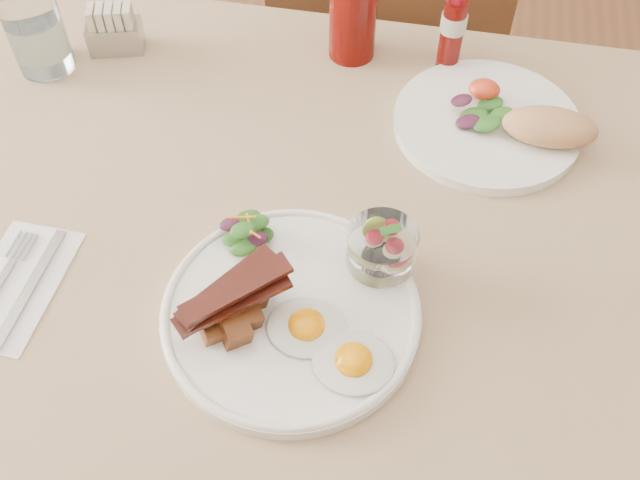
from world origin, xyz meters
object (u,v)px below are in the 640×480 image
(hot_sauce_bottle, at_px, (452,32))
(fruit_cup, at_px, (382,248))
(second_plate, at_px, (502,123))
(chair_far, at_px, (388,51))
(sugar_caddy, at_px, (114,31))
(main_plate, at_px, (291,313))
(table, at_px, (325,283))
(water_glass, at_px, (36,31))

(hot_sauce_bottle, bearing_deg, fruit_cup, -96.22)
(second_plate, bearing_deg, chair_far, 113.80)
(second_plate, distance_m, sugar_caddy, 0.57)
(hot_sauce_bottle, relative_size, sugar_caddy, 1.47)
(main_plate, relative_size, second_plate, 1.06)
(table, xyz_separation_m, sugar_caddy, (-0.37, 0.29, 0.12))
(fruit_cup, xyz_separation_m, water_glass, (-0.53, 0.28, 0.00))
(chair_far, bearing_deg, water_glass, -136.91)
(main_plate, distance_m, fruit_cup, 0.12)
(chair_far, height_order, water_glass, chair_far)
(chair_far, height_order, hot_sauce_bottle, chair_far)
(second_plate, distance_m, water_glass, 0.65)
(table, height_order, main_plate, main_plate)
(table, xyz_separation_m, chair_far, (0.00, 0.66, -0.14))
(hot_sauce_bottle, height_order, water_glass, water_glass)
(chair_far, height_order, second_plate, chair_far)
(water_glass, bearing_deg, table, -27.50)
(water_glass, bearing_deg, hot_sauce_bottle, 10.82)
(fruit_cup, height_order, second_plate, fruit_cup)
(main_plate, bearing_deg, fruit_cup, 38.46)
(table, bearing_deg, main_plate, -98.43)
(fruit_cup, relative_size, second_plate, 0.29)
(sugar_caddy, bearing_deg, hot_sauce_bottle, -10.09)
(table, xyz_separation_m, water_glass, (-0.46, 0.24, 0.15))
(main_plate, height_order, water_glass, water_glass)
(table, relative_size, fruit_cup, 17.11)
(fruit_cup, height_order, hot_sauce_bottle, hot_sauce_bottle)
(table, height_order, sugar_caddy, sugar_caddy)
(table, relative_size, water_glass, 9.89)
(fruit_cup, distance_m, second_plate, 0.30)
(table, distance_m, second_plate, 0.31)
(water_glass, bearing_deg, second_plate, -1.06)
(hot_sauce_bottle, bearing_deg, second_plate, -55.83)
(second_plate, height_order, water_glass, water_glass)
(chair_far, bearing_deg, sugar_caddy, -135.01)
(chair_far, bearing_deg, hot_sauce_bottle, -70.66)
(main_plate, xyz_separation_m, hot_sauce_bottle, (0.13, 0.46, 0.05))
(table, bearing_deg, water_glass, 152.50)
(second_plate, xyz_separation_m, water_glass, (-0.65, 0.01, 0.04))
(water_glass, bearing_deg, chair_far, 43.09)
(chair_far, xyz_separation_m, hot_sauce_bottle, (0.11, -0.32, 0.29))
(fruit_cup, xyz_separation_m, sugar_caddy, (-0.44, 0.34, -0.03))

